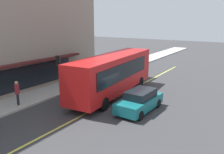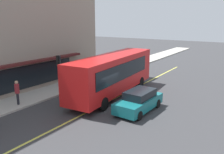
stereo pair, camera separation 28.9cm
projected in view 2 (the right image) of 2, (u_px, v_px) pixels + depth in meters
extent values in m
plane|color=#38383A|center=(101.00, 105.00, 18.24)|extent=(120.00, 120.00, 0.00)
cube|color=#B2ADA3|center=(49.00, 92.00, 21.34)|extent=(80.00, 2.97, 0.15)
cube|color=#D8D14C|center=(101.00, 105.00, 18.24)|extent=(36.00, 0.16, 0.01)
cube|color=#4C1919|center=(10.00, 66.00, 19.11)|extent=(16.49, 0.70, 0.20)
cube|color=black|center=(10.00, 81.00, 19.53)|extent=(14.14, 0.08, 2.00)
cube|color=red|center=(113.00, 73.00, 20.25)|extent=(11.15, 3.30, 3.00)
cube|color=black|center=(138.00, 59.00, 24.79)|extent=(0.27, 2.10, 1.80)
cube|color=black|center=(99.00, 68.00, 20.51)|extent=(8.78, 0.71, 1.32)
cube|color=black|center=(125.00, 71.00, 19.31)|extent=(8.78, 0.71, 1.32)
cube|color=#0CF259|center=(139.00, 51.00, 24.63)|extent=(0.22, 1.90, 0.36)
cube|color=#2D2D33|center=(138.00, 74.00, 25.25)|extent=(0.34, 2.41, 0.40)
cylinder|color=black|center=(120.00, 79.00, 24.12)|extent=(1.02, 0.37, 1.00)
cylinder|color=black|center=(141.00, 82.00, 23.06)|extent=(1.02, 0.37, 1.00)
cylinder|color=black|center=(78.00, 99.00, 18.15)|extent=(1.02, 0.37, 1.00)
cylinder|color=black|center=(103.00, 104.00, 17.08)|extent=(1.02, 0.37, 1.00)
cylinder|color=#2D2D33|center=(61.00, 73.00, 21.07)|extent=(0.12, 0.12, 3.20)
cube|color=black|center=(58.00, 61.00, 20.90)|extent=(0.30, 0.30, 0.90)
sphere|color=red|center=(57.00, 57.00, 20.93)|extent=(0.18, 0.18, 0.18)
sphere|color=orange|center=(57.00, 60.00, 20.99)|extent=(0.18, 0.18, 0.18)
sphere|color=green|center=(57.00, 63.00, 21.06)|extent=(0.18, 0.18, 0.18)
cube|color=#14666B|center=(139.00, 103.00, 16.97)|extent=(4.36, 1.96, 0.75)
cube|color=black|center=(140.00, 94.00, 16.93)|extent=(2.46, 1.60, 0.55)
cylinder|color=black|center=(139.00, 116.00, 15.45)|extent=(0.65, 0.24, 0.64)
cylinder|color=black|center=(118.00, 110.00, 16.37)|extent=(0.65, 0.24, 0.64)
cylinder|color=black|center=(157.00, 103.00, 17.69)|extent=(0.65, 0.24, 0.64)
cylinder|color=black|center=(138.00, 99.00, 18.62)|extent=(0.65, 0.24, 0.64)
cylinder|color=black|center=(18.00, 99.00, 17.86)|extent=(0.18, 0.18, 0.90)
cylinder|color=maroon|center=(17.00, 89.00, 17.67)|extent=(0.34, 0.34, 0.71)
sphere|color=tan|center=(16.00, 82.00, 17.55)|extent=(0.25, 0.25, 0.25)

